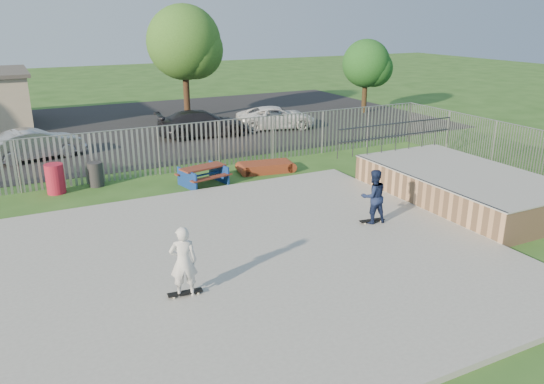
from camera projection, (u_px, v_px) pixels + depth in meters
name	position (u px, v px, depth m)	size (l,w,h in m)	color
ground	(218.00, 269.00, 13.69)	(120.00, 120.00, 0.00)	#2A541C
concrete_slab	(218.00, 266.00, 13.67)	(15.00, 12.00, 0.15)	gray
quarter_pipe	(461.00, 186.00, 18.48)	(5.50, 7.05, 2.19)	tan
fence	(195.00, 180.00, 17.68)	(26.04, 16.02, 2.00)	gray
picnic_table	(203.00, 175.00, 20.30)	(1.99, 1.76, 0.73)	#5F281B
funbox	(266.00, 167.00, 22.03)	(2.13, 1.31, 0.40)	maroon
trash_bin_red	(55.00, 179.00, 19.30)	(0.66, 0.66, 1.10)	#A81930
trash_bin_grey	(96.00, 174.00, 20.12)	(0.56, 0.56, 0.93)	#29292B
parking_lot	(94.00, 131.00, 29.74)	(40.00, 18.00, 0.02)	black
car_silver	(35.00, 144.00, 23.76)	(1.45, 4.16, 1.37)	#ACABB0
car_dark	(202.00, 124.00, 28.18)	(1.94, 4.78, 1.39)	black
car_white	(276.00, 117.00, 30.19)	(2.07, 4.49, 1.25)	white
tree_mid	(184.00, 43.00, 31.68)	(4.44, 4.44, 6.86)	#412A1A
tree_right	(366.00, 64.00, 34.30)	(3.08, 3.08, 4.75)	#3F2E19
skateboard_a	(372.00, 221.00, 16.34)	(0.82, 0.30, 0.08)	black
skateboard_b	(185.00, 293.00, 12.10)	(0.82, 0.28, 0.08)	black
skater_navy	(373.00, 196.00, 16.08)	(0.82, 0.64, 1.68)	#151F42
skater_white	(183.00, 262.00, 11.85)	(0.61, 0.40, 1.68)	silver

